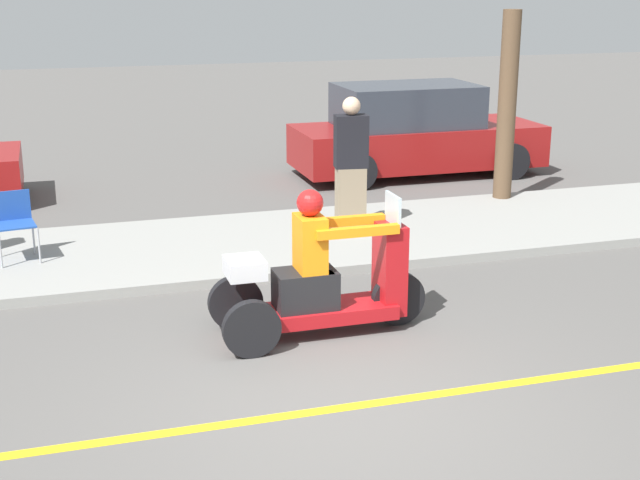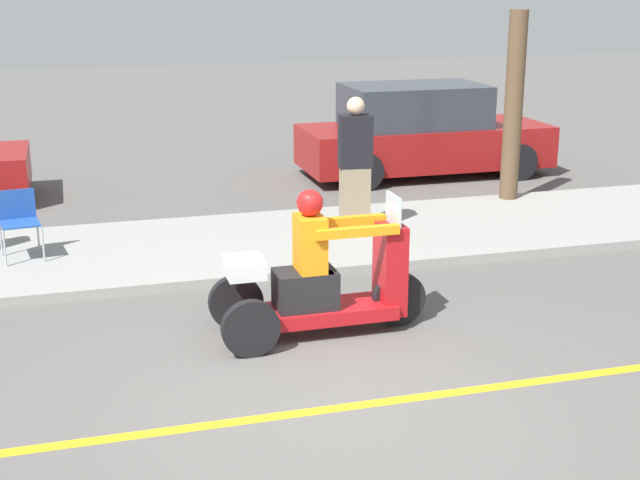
# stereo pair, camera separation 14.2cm
# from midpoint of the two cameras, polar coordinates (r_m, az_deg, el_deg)

# --- Properties ---
(ground_plane) EXTENTS (60.00, 60.00, 0.00)m
(ground_plane) POSITION_cam_midpoint_polar(r_m,az_deg,el_deg) (7.50, 1.68, -10.72)
(ground_plane) COLOR #565451
(lane_stripe) EXTENTS (24.00, 0.12, 0.01)m
(lane_stripe) POSITION_cam_midpoint_polar(r_m,az_deg,el_deg) (7.59, 3.94, -10.39)
(lane_stripe) COLOR gold
(lane_stripe) RESTS_ON ground
(sidewalk_strip) EXTENTS (28.00, 2.80, 0.12)m
(sidewalk_strip) POSITION_cam_midpoint_polar(r_m,az_deg,el_deg) (11.63, -5.19, -0.38)
(sidewalk_strip) COLOR gray
(sidewalk_strip) RESTS_ON ground
(motorcycle_trike) EXTENTS (2.17, 0.83, 1.48)m
(motorcycle_trike) POSITION_cam_midpoint_polar(r_m,az_deg,el_deg) (8.79, 0.58, -2.77)
(motorcycle_trike) COLOR black
(motorcycle_trike) RESTS_ON ground
(spectator_with_child) EXTENTS (0.46, 0.32, 1.81)m
(spectator_with_child) POSITION_cam_midpoint_polar(r_m,az_deg,el_deg) (11.84, 2.60, 4.64)
(spectator_with_child) COLOR gray
(spectator_with_child) RESTS_ON sidewalk_strip
(folding_chair_set_back) EXTENTS (0.52, 0.52, 0.82)m
(folding_chair_set_back) POSITION_cam_midpoint_polar(r_m,az_deg,el_deg) (11.39, -18.39, 1.41)
(folding_chair_set_back) COLOR #A5A8AD
(folding_chair_set_back) RESTS_ON sidewalk_strip
(parked_car_lot_center) EXTENTS (4.38, 1.93, 1.61)m
(parked_car_lot_center) POSITION_cam_midpoint_polar(r_m,az_deg,el_deg) (16.02, 6.74, 6.80)
(parked_car_lot_center) COLOR maroon
(parked_car_lot_center) RESTS_ON ground
(tree_trunk) EXTENTS (0.28, 0.28, 2.84)m
(tree_trunk) POSITION_cam_midpoint_polar(r_m,az_deg,el_deg) (13.92, 12.57, 8.35)
(tree_trunk) COLOR brown
(tree_trunk) RESTS_ON sidewalk_strip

